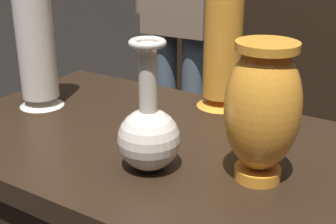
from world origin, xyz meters
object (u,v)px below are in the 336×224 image
(vase_centerpiece, at_px, (149,132))
(vase_tall_behind, at_px, (223,32))
(vase_left_accent, at_px, (35,37))
(vase_right_accent, at_px, (263,108))
(visitor_near_left, at_px, (180,0))

(vase_centerpiece, bearing_deg, vase_tall_behind, 95.43)
(vase_left_accent, bearing_deg, vase_right_accent, -5.17)
(vase_left_accent, height_order, vase_right_accent, vase_left_accent)
(vase_centerpiece, xyz_separation_m, vase_right_accent, (0.20, 0.08, 0.07))
(vase_centerpiece, distance_m, vase_left_accent, 0.48)
(vase_right_accent, height_order, visitor_near_left, visitor_near_left)
(vase_left_accent, height_order, visitor_near_left, visitor_near_left)
(vase_right_accent, bearing_deg, vase_left_accent, 174.83)
(vase_tall_behind, xyz_separation_m, vase_right_accent, (0.24, -0.32, -0.06))
(vase_centerpiece, relative_size, visitor_near_left, 0.16)
(vase_centerpiece, xyz_separation_m, visitor_near_left, (-0.62, 1.15, 0.07))
(vase_centerpiece, relative_size, vase_tall_behind, 0.62)
(visitor_near_left, bearing_deg, vase_left_accent, 96.90)
(visitor_near_left, bearing_deg, vase_centerpiece, 115.54)
(vase_tall_behind, height_order, vase_left_accent, vase_tall_behind)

